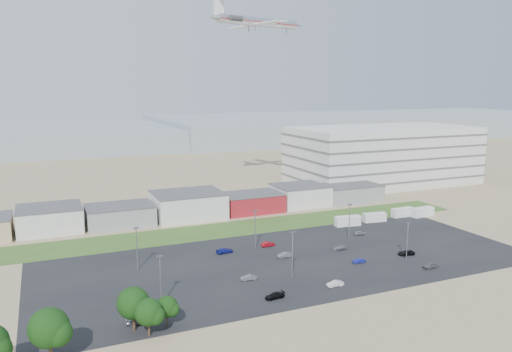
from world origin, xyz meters
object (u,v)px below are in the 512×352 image
parked_car_0 (406,253)px  parked_car_4 (249,277)px  parked_car_7 (285,255)px  parked_car_12 (339,248)px  parked_car_8 (360,233)px  parked_car_10 (138,320)px  airliner (258,22)px  parked_car_3 (275,296)px  parked_car_2 (430,265)px  parked_car_1 (359,261)px  parked_car_11 (268,244)px  parked_car_13 (335,284)px  parked_car_6 (225,251)px  box_trailer_a (348,221)px

parked_car_0 → parked_car_4: size_ratio=1.19×
parked_car_7 → parked_car_12: bearing=86.8°
parked_car_4 → parked_car_8: 46.43m
parked_car_7 → parked_car_10: bearing=-62.9°
airliner → parked_car_3: bearing=-125.7°
parked_car_2 → airliner: bearing=179.5°
airliner → parked_car_1: 114.18m
parked_car_11 → parked_car_13: 30.61m
parked_car_4 → parked_car_6: (1.41, 19.33, 0.06)m
box_trailer_a → parked_car_11: 32.25m
parked_car_4 → parked_car_11: (13.91, 19.89, 0.04)m
parked_car_0 → parked_car_6: (-41.65, 19.79, 0.06)m
parked_car_10 → parked_car_13: 41.68m
box_trailer_a → parked_car_7: size_ratio=2.11×
parked_car_1 → parked_car_12: size_ratio=0.87×
parked_car_4 → parked_car_7: size_ratio=0.94×
box_trailer_a → parked_car_8: box_trailer_a is taller
parked_car_0 → parked_car_12: 16.73m
parked_car_11 → parked_car_8: bearing=-97.8°
box_trailer_a → parked_car_12: size_ratio=2.12×
airliner → parked_car_3: airliner is taller
parked_car_4 → parked_car_13: 18.82m
parked_car_2 → parked_car_8: bearing=178.7°
parked_car_2 → parked_car_7: 34.70m
parked_car_12 → parked_car_11: bearing=-126.0°
parked_car_3 → parked_car_6: 30.47m
parked_car_1 → parked_car_8: bearing=147.7°
airliner → parked_car_0: airliner is taller
parked_car_13 → parked_car_4: bearing=-122.7°
parked_car_2 → parked_car_6: bearing=-126.4°
parked_car_2 → parked_car_4: parked_car_2 is taller
parked_car_1 → parked_car_11: 25.25m
parked_car_10 → parked_car_13: parked_car_10 is taller
parked_car_10 → parked_car_12: (55.96, 20.90, -0.07)m
parked_car_4 → parked_car_12: size_ratio=0.95×
parked_car_7 → parked_car_4: bearing=-54.7°
parked_car_4 → box_trailer_a: bearing=127.7°
parked_car_12 → parked_car_3: bearing=-57.4°
parked_car_10 → parked_car_6: bearing=-35.7°
airliner → parked_car_10: airliner is taller
parked_car_8 → parked_car_12: size_ratio=0.94×
parked_car_0 → parked_car_1: 14.40m
parked_car_10 → parked_car_1: bearing=-72.6°
parked_car_3 → parked_car_12: 35.53m
parked_car_6 → box_trailer_a: bearing=-84.1°
parked_car_7 → parked_car_10: (-40.22, -21.51, -0.01)m
parked_car_7 → parked_car_13: parked_car_7 is taller
parked_car_1 → parked_car_8: size_ratio=0.92×
parked_car_11 → parked_car_6: bearing=87.1°
parked_car_10 → parked_car_13: size_ratio=1.15×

